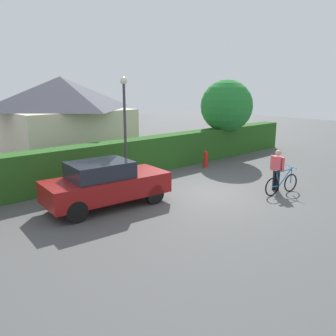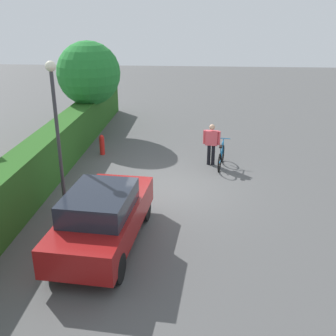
{
  "view_description": "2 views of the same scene",
  "coord_description": "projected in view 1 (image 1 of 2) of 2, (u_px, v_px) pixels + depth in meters",
  "views": [
    {
      "loc": [
        -9.23,
        -8.04,
        3.92
      ],
      "look_at": [
        -1.71,
        0.4,
        1.18
      ],
      "focal_mm": 37.09,
      "sensor_mm": 36.0,
      "label": 1
    },
    {
      "loc": [
        -11.89,
        -0.83,
        5.41
      ],
      "look_at": [
        -1.37,
        -0.02,
        1.22
      ],
      "focal_mm": 42.8,
      "sensor_mm": 36.0,
      "label": 2
    }
  ],
  "objects": [
    {
      "name": "bicycle",
      "position": [
        282.0,
        184.0,
        12.64
      ],
      "size": [
        1.67,
        0.5,
        0.96
      ],
      "color": "black",
      "rests_on": "ground"
    },
    {
      "name": "hedge_row",
      "position": [
        141.0,
        156.0,
        15.56
      ],
      "size": [
        20.81,
        0.9,
        1.58
      ],
      "primitive_type": "cube",
      "color": "#26571C",
      "rests_on": "ground"
    },
    {
      "name": "ground_plane",
      "position": [
        210.0,
        194.0,
        12.72
      ],
      "size": [
        60.0,
        60.0,
        0.0
      ],
      "primitive_type": "plane",
      "color": "#4C4C4C"
    },
    {
      "name": "house_distant",
      "position": [
        63.0,
        118.0,
        18.23
      ],
      "size": [
        6.05,
        5.88,
        4.31
      ],
      "color": "beige",
      "rests_on": "ground"
    },
    {
      "name": "fire_hydrant",
      "position": [
        206.0,
        159.0,
        16.69
      ],
      "size": [
        0.2,
        0.2,
        0.81
      ],
      "color": "red",
      "rests_on": "ground"
    },
    {
      "name": "street_lamp",
      "position": [
        125.0,
        117.0,
        13.21
      ],
      "size": [
        0.28,
        0.28,
        4.19
      ],
      "color": "#38383D",
      "rests_on": "ground"
    },
    {
      "name": "parked_car_near",
      "position": [
        106.0,
        183.0,
        11.23
      ],
      "size": [
        4.16,
        1.96,
        1.53
      ],
      "color": "maroon",
      "rests_on": "ground"
    },
    {
      "name": "tree_kerbside",
      "position": [
        227.0,
        106.0,
        18.74
      ],
      "size": [
        2.8,
        2.8,
        4.18
      ],
      "color": "brown",
      "rests_on": "ground"
    },
    {
      "name": "person_rider",
      "position": [
        277.0,
        167.0,
        12.93
      ],
      "size": [
        0.27,
        0.63,
        1.55
      ],
      "color": "black",
      "rests_on": "ground"
    }
  ]
}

